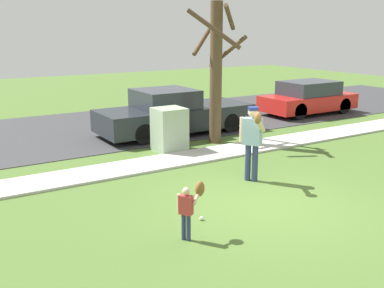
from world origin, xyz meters
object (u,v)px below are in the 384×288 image
parked_pickup_dark (173,114)px  street_tree_near (216,69)px  person_child (191,203)px  person_adult (252,136)px  baseball (201,218)px  utility_cabinet (169,130)px  parked_hatchback_red (308,98)px

parked_pickup_dark → street_tree_near: bearing=-74.2°
person_child → parked_pickup_dark: (3.65, 7.01, 0.04)m
person_adult → street_tree_near: bearing=-144.7°
person_adult → baseball: person_adult is taller
person_adult → utility_cabinet: bearing=-118.1°
utility_cabinet → baseball: bearing=-112.4°
baseball → utility_cabinet: bearing=67.6°
street_tree_near → parked_pickup_dark: street_tree_near is taller
person_adult → person_child: bearing=0.5°
utility_cabinet → parked_pickup_dark: (1.19, 1.87, 0.05)m
person_adult → baseball: 2.72m
street_tree_near → utility_cabinet: bearing=-175.6°
utility_cabinet → person_child: bearing=-115.5°
person_adult → parked_hatchback_red: person_adult is taller
parked_pickup_dark → parked_hatchback_red: bearing=2.1°
utility_cabinet → parked_hatchback_red: parked_hatchback_red is taller
parked_hatchback_red → street_tree_near: bearing=-161.7°
baseball → utility_cabinet: utility_cabinet is taller
parked_hatchback_red → utility_cabinet: bearing=-164.6°
baseball → parked_pickup_dark: (3.09, 6.48, 0.64)m
utility_cabinet → parked_pickup_dark: size_ratio=0.24×
person_adult → baseball: bearing=-2.7°
person_adult → parked_hatchback_red: size_ratio=0.43×
parked_hatchback_red → person_child: bearing=-144.3°
person_adult → parked_pickup_dark: 5.32m
parked_hatchback_red → parked_pickup_dark: bearing=-177.9°
person_child → utility_cabinet: size_ratio=0.78×
person_child → person_adult: bearing=0.5°
baseball → parked_hatchback_red: bearing=35.2°
person_adult → parked_hatchback_red: 9.18m
person_child → baseball: 0.98m
street_tree_near → parked_pickup_dark: 2.40m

